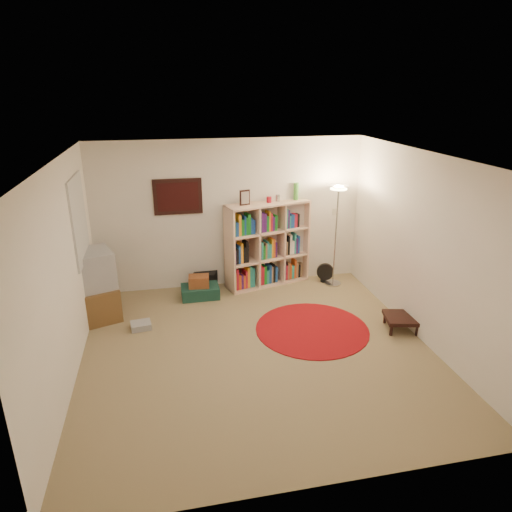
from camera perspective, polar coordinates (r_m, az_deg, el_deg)
The scene contains 12 objects.
room at distance 5.61m, azimuth -0.41°, elevation -0.50°, with size 4.54×4.54×2.54m.
bookshelf at distance 7.83m, azimuth 1.28°, elevation 1.34°, with size 1.51×0.79×1.75m.
floor_lamp at distance 7.69m, azimuth 10.18°, elevation 6.54°, with size 0.38×0.38×1.76m.
floor_fan at distance 8.16m, azimuth 8.64°, elevation -2.08°, with size 0.30×0.20×0.34m.
tv_stand at distance 7.14m, azimuth -19.30°, elevation -3.51°, with size 0.72×0.85×1.05m.
dvd_box at distance 6.82m, azimuth -14.19°, elevation -8.42°, with size 0.31×0.27×0.09m.
suitcase at distance 7.58m, azimuth -6.98°, elevation -4.43°, with size 0.61×0.40×0.20m.
wicker_basket at distance 7.49m, azimuth -7.15°, elevation -3.15°, with size 0.35×0.26×0.19m.
duffel_bag at distance 7.99m, azimuth -6.29°, elevation -2.79°, with size 0.47×0.43×0.26m.
paper_towel at distance 8.03m, azimuth -3.31°, elevation -2.59°, with size 0.15×0.15×0.25m.
red_rug at distance 6.66m, azimuth 7.02°, elevation -9.03°, with size 1.62×1.62×0.01m.
side_table at distance 6.86m, azimuth 17.71°, elevation -7.43°, with size 0.54×0.54×0.21m.
Camera 1 is at (-1.08, -5.09, 3.26)m, focal length 32.00 mm.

